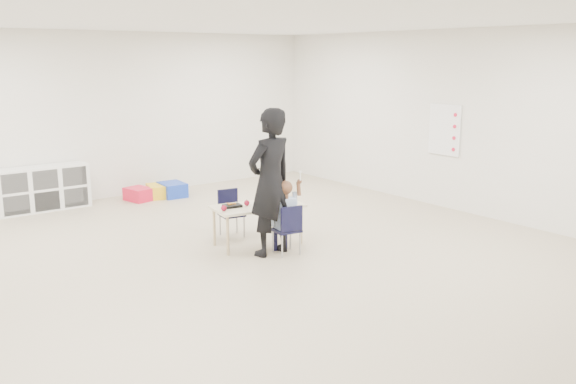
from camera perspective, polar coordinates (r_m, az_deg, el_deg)
room at (r=6.79m, az=-2.69°, el=4.23°), size 9.00×9.02×2.80m
table at (r=7.86m, az=-2.84°, el=-3.06°), size 1.22×0.75×0.52m
chair_near at (r=7.48m, az=-0.15°, el=-3.49°), size 0.35×0.33×0.63m
chair_far at (r=8.24m, az=-5.28°, el=-2.02°), size 0.35×0.33×0.63m
child at (r=7.43m, az=-0.15°, el=-2.15°), size 0.48×0.48×0.99m
lunch_tray_near at (r=7.88m, az=-2.07°, el=-0.98°), size 0.24×0.19×0.03m
lunch_tray_far at (r=7.73m, az=-5.24°, el=-1.29°), size 0.24×0.19×0.03m
milk_carton at (r=7.70m, az=-2.12°, el=-1.02°), size 0.08×0.08×0.10m
bread_roll at (r=7.85m, az=-0.49°, el=-0.87°), size 0.09×0.09×0.07m
apple_near at (r=7.77m, az=-3.88°, el=-1.02°), size 0.07×0.07×0.07m
apple_far at (r=7.53m, az=-6.03°, el=-1.51°), size 0.07×0.07×0.07m
cubby_shelf at (r=10.35m, az=-21.97°, el=0.32°), size 1.40×0.40×0.70m
rules_poster at (r=9.98m, az=14.44°, el=5.66°), size 0.02×0.60×0.80m
adult at (r=7.33m, az=-1.67°, el=0.89°), size 0.71×0.52×1.80m
bin_red at (r=10.59m, az=-13.79°, el=-0.19°), size 0.43×0.51×0.22m
bin_yellow at (r=10.74m, az=-12.00°, el=0.09°), size 0.45×0.53×0.22m
bin_blue at (r=10.76m, az=-10.77°, el=0.22°), size 0.41×0.52×0.24m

